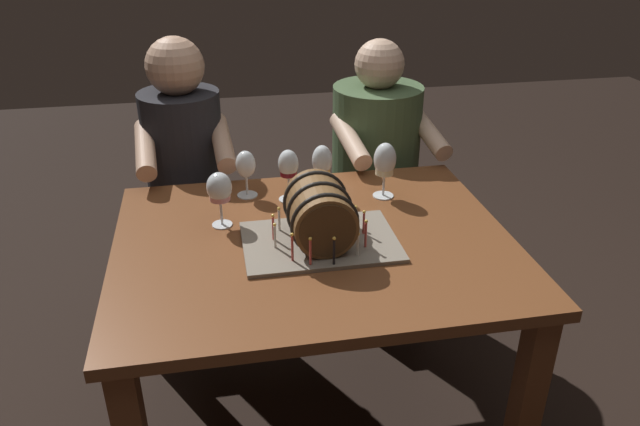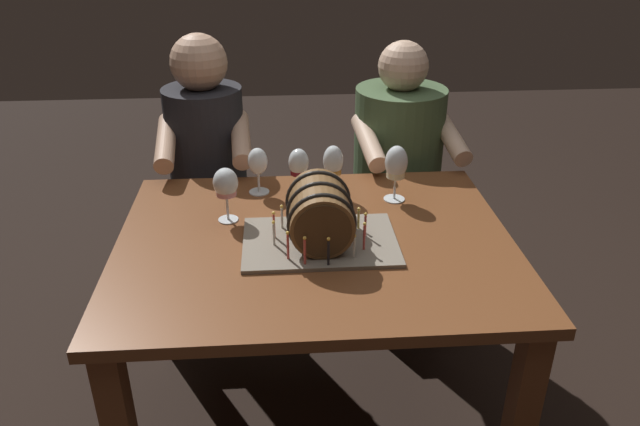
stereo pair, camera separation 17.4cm
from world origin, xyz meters
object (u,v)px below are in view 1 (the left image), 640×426
object	(u,v)px
wine_glass_amber	(322,163)
person_seated_right	(374,188)
wine_glass_empty	(246,166)
barrel_cake	(320,217)
dining_table	(314,272)
wine_glass_white	(385,162)
wine_glass_rose	(219,190)
person_seated_left	(190,205)
wine_glass_red	(288,166)

from	to	relation	value
wine_glass_amber	person_seated_right	xyz separation A→B (m)	(0.30, 0.41, -0.31)
wine_glass_empty	barrel_cake	bearing A→B (deg)	-63.26
dining_table	person_seated_right	world-z (taller)	person_seated_right
wine_glass_white	wine_glass_rose	world-z (taller)	wine_glass_white
wine_glass_white	wine_glass_rose	size ratio (longest dim) A/B	1.09
barrel_cake	wine_glass_white	distance (m)	0.39
person_seated_right	wine_glass_white	bearing A→B (deg)	-102.38
dining_table	person_seated_left	world-z (taller)	person_seated_left
wine_glass_white	wine_glass_rose	bearing A→B (deg)	-168.70
wine_glass_white	person_seated_right	xyz separation A→B (m)	(0.10, 0.46, -0.31)
barrel_cake	wine_glass_empty	size ratio (longest dim) A/B	2.77
dining_table	barrel_cake	size ratio (longest dim) A/B	2.61
wine_glass_empty	person_seated_left	bearing A→B (deg)	119.77
wine_glass_rose	wine_glass_amber	xyz separation A→B (m)	(0.34, 0.15, -0.00)
wine_glass_empty	person_seated_left	world-z (taller)	person_seated_left
wine_glass_empty	wine_glass_amber	world-z (taller)	wine_glass_amber
wine_glass_white	person_seated_right	size ratio (longest dim) A/B	0.16
person_seated_left	person_seated_right	world-z (taller)	person_seated_left
dining_table	wine_glass_amber	xyz separation A→B (m)	(0.08, 0.29, 0.23)
wine_glass_empty	wine_glass_white	bearing A→B (deg)	-11.09
wine_glass_empty	wine_glass_white	world-z (taller)	wine_glass_white
barrel_cake	wine_glass_amber	distance (m)	0.33
person_seated_left	wine_glass_white	bearing A→B (deg)	-34.66
dining_table	wine_glass_amber	bearing A→B (deg)	74.83
barrel_cake	wine_glass_red	size ratio (longest dim) A/B	2.52
wine_glass_red	person_seated_left	bearing A→B (deg)	129.03
wine_glass_red	wine_glass_amber	world-z (taller)	wine_glass_amber
barrel_cake	wine_glass_rose	size ratio (longest dim) A/B	2.55
wine_glass_white	person_seated_left	size ratio (longest dim) A/B	0.16
wine_glass_rose	person_seated_left	bearing A→B (deg)	101.79
wine_glass_empty	wine_glass_white	xyz separation A→B (m)	(0.45, -0.09, 0.02)
wine_glass_red	dining_table	bearing A→B (deg)	-82.80
wine_glass_rose	wine_glass_red	size ratio (longest dim) A/B	0.99
wine_glass_amber	person_seated_left	size ratio (longest dim) A/B	0.15
barrel_cake	wine_glass_rose	xyz separation A→B (m)	(-0.28, 0.17, 0.03)
wine_glass_white	barrel_cake	bearing A→B (deg)	-134.40
wine_glass_red	wine_glass_rose	bearing A→B (deg)	-148.48
dining_table	wine_glass_white	xyz separation A→B (m)	(0.28, 0.25, 0.24)
dining_table	wine_glass_rose	bearing A→B (deg)	152.23
wine_glass_rose	dining_table	bearing A→B (deg)	-27.77
wine_glass_rose	person_seated_right	bearing A→B (deg)	41.33
barrel_cake	wine_glass_white	size ratio (longest dim) A/B	2.35
dining_table	person_seated_left	distance (m)	0.81
wine_glass_amber	barrel_cake	bearing A→B (deg)	-101.76
wine_glass_red	person_seated_left	size ratio (longest dim) A/B	0.15
barrel_cake	person_seated_right	xyz separation A→B (m)	(0.37, 0.73, -0.28)
barrel_cake	person_seated_left	size ratio (longest dim) A/B	0.37
wine_glass_white	wine_glass_red	bearing A→B (deg)	174.40
wine_glass_white	wine_glass_amber	world-z (taller)	wine_glass_white
wine_glass_white	person_seated_left	bearing A→B (deg)	145.34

